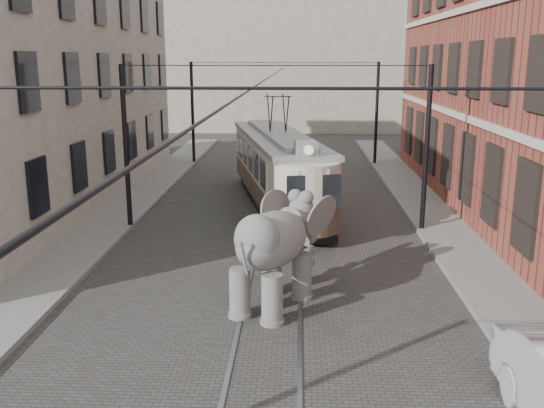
{
  "coord_description": "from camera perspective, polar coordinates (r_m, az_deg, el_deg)",
  "views": [
    {
      "loc": [
        0.64,
        -15.27,
        6.21
      ],
      "look_at": [
        -0.09,
        1.48,
        2.1
      ],
      "focal_mm": 39.48,
      "sensor_mm": 36.0,
      "label": 1
    }
  ],
  "objects": [
    {
      "name": "elephant",
      "position": [
        15.04,
        0.0,
        -4.95
      ],
      "size": [
        4.11,
        5.13,
        2.76
      ],
      "primitive_type": null,
      "rotation": [
        0.0,
        0.0,
        -0.42
      ],
      "color": "slate",
      "rests_on": "ground"
    },
    {
      "name": "tram",
      "position": [
        25.21,
        0.56,
        4.97
      ],
      "size": [
        4.88,
        12.1,
        4.7
      ],
      "primitive_type": null,
      "rotation": [
        0.0,
        0.0,
        0.21
      ],
      "color": "beige",
      "rests_on": "ground"
    },
    {
      "name": "sidewalk_left",
      "position": [
        17.93,
        -21.31,
        -7.22
      ],
      "size": [
        2.0,
        60.0,
        0.15
      ],
      "primitive_type": "cube",
      "color": "slate",
      "rests_on": "ground"
    },
    {
      "name": "distant_block",
      "position": [
        55.27,
        1.9,
        14.58
      ],
      "size": [
        28.0,
        10.0,
        14.0
      ],
      "primitive_type": "cube",
      "color": "gray",
      "rests_on": "ground"
    },
    {
      "name": "sidewalk_right",
      "position": [
        17.3,
        20.58,
        -7.91
      ],
      "size": [
        2.0,
        60.0,
        0.15
      ],
      "primitive_type": "cube",
      "color": "slate",
      "rests_on": "ground"
    },
    {
      "name": "stucco_building",
      "position": [
        27.84,
        -22.59,
        10.25
      ],
      "size": [
        7.0,
        24.0,
        10.0
      ],
      "primitive_type": "cube",
      "color": "gray",
      "rests_on": "ground"
    },
    {
      "name": "tram_rails",
      "position": [
        16.49,
        0.1,
        -8.3
      ],
      "size": [
        1.54,
        80.0,
        0.02
      ],
      "primitive_type": null,
      "color": "slate",
      "rests_on": "ground"
    },
    {
      "name": "catenary",
      "position": [
        20.53,
        0.13,
        4.78
      ],
      "size": [
        11.0,
        30.2,
        6.0
      ],
      "primitive_type": null,
      "color": "black",
      "rests_on": "ground"
    },
    {
      "name": "ground",
      "position": [
        16.49,
        0.1,
        -8.34
      ],
      "size": [
        120.0,
        120.0,
        0.0
      ],
      "primitive_type": "plane",
      "color": "#3D3B39"
    }
  ]
}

